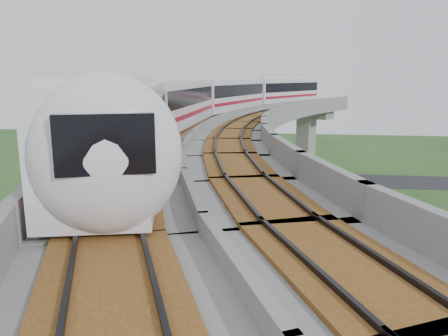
% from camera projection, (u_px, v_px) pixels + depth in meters
% --- Properties ---
extents(ground, '(160.00, 160.00, 0.00)m').
position_uv_depth(ground, '(205.00, 266.00, 33.10)').
color(ground, '#264D1E').
rests_on(ground, ground).
extents(dirt_lot, '(18.00, 26.00, 0.04)m').
position_uv_depth(dirt_lot, '(404.00, 289.00, 29.43)').
color(dirt_lot, gray).
rests_on(dirt_lot, ground).
extents(asphalt_road, '(60.00, 8.00, 0.03)m').
position_uv_depth(asphalt_road, '(240.00, 177.00, 62.23)').
color(asphalt_road, '#232326').
rests_on(asphalt_road, ground).
extents(viaduct, '(19.58, 73.98, 11.40)m').
position_uv_depth(viaduct, '(257.00, 149.00, 30.77)').
color(viaduct, '#99968E').
rests_on(viaduct, ground).
extents(metro_train, '(14.55, 60.80, 3.64)m').
position_uv_depth(metro_train, '(228.00, 97.00, 37.92)').
color(metro_train, silver).
rests_on(metro_train, ground).
extents(fence, '(3.87, 38.73, 1.50)m').
position_uv_depth(fence, '(337.00, 264.00, 31.75)').
color(fence, '#2D382D').
rests_on(fence, ground).
extents(tree_0, '(2.23, 2.23, 3.40)m').
position_uv_depth(tree_0, '(324.00, 173.00, 53.49)').
color(tree_0, '#382314').
rests_on(tree_0, ground).
extents(tree_1, '(3.01, 3.01, 3.13)m').
position_uv_depth(tree_1, '(304.00, 198.00, 44.95)').
color(tree_1, '#382314').
rests_on(tree_1, ground).
extents(tree_2, '(3.15, 3.15, 4.08)m').
position_uv_depth(tree_2, '(289.00, 209.00, 37.99)').
color(tree_2, '#382314').
rests_on(tree_2, ground).
extents(tree_3, '(1.93, 1.93, 2.80)m').
position_uv_depth(tree_3, '(294.00, 249.00, 31.33)').
color(tree_3, '#382314').
rests_on(tree_3, ground).
extents(tree_4, '(2.38, 2.38, 3.33)m').
position_uv_depth(tree_4, '(299.00, 305.00, 22.95)').
color(tree_4, '#382314').
rests_on(tree_4, ground).
extents(car_red, '(3.22, 3.35, 1.14)m').
position_uv_depth(car_red, '(387.00, 270.00, 31.00)').
color(car_red, '#A82E0F').
rests_on(car_red, dirt_lot).
extents(car_dark, '(4.09, 1.78, 1.17)m').
position_uv_depth(car_dark, '(339.00, 232.00, 38.61)').
color(car_dark, black).
rests_on(car_dark, dirt_lot).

